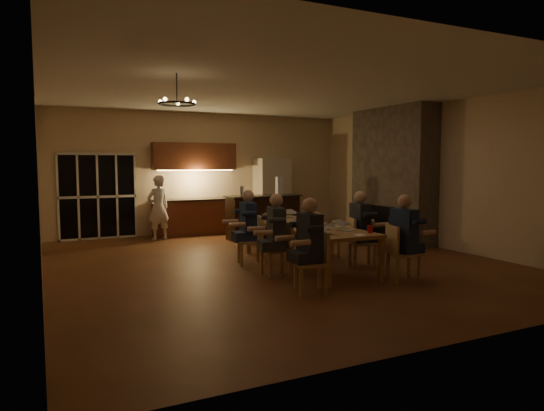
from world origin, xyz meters
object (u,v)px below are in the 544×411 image
Objects in this scene: laptop_b at (347,224)px; redcup_mid at (272,220)px; redcup_far at (278,214)px; laptop_a at (322,226)px; mug_mid at (297,219)px; bar_blender at (279,186)px; laptop_e at (268,214)px; standing_person at (158,208)px; can_cola at (265,215)px; laptop_d at (319,218)px; plate_far at (309,219)px; person_left_mid at (276,235)px; chair_left_far at (250,240)px; chair_left_near at (311,262)px; chandelier at (177,104)px; laptop_f at (293,213)px; person_right_mid at (360,229)px; plate_near at (336,227)px; person_right_near at (404,238)px; refrigerator at (272,194)px; mug_back at (269,219)px; chair_left_mid at (276,249)px; chair_right_far at (327,235)px; bar_island at (263,217)px; plate_left at (319,232)px; person_left_far at (248,227)px; can_silver at (328,226)px; dining_table at (306,245)px; redcup_near at (370,229)px; laptop_c at (294,220)px; chair_right_mid at (362,242)px; bar_bottle at (242,191)px.

redcup_mid is (-0.74, 1.36, -0.05)m from laptop_b.
laptop_a is at bearing -100.15° from redcup_far.
bar_blender reaches higher than mug_mid.
redcup_far is at bearing -141.16° from laptop_e.
standing_person is at bearing 117.73° from mug_mid.
can_cola is (1.58, -2.75, 0.02)m from standing_person.
laptop_d is 0.76m from plate_far.
laptop_b is at bearing 83.26° from person_left_mid.
person_left_mid reaches higher than chair_left_far.
mug_mid is at bearing 171.81° from chair_left_near.
chandelier reaches higher than chair_left_far.
laptop_f is at bearing -90.75° from laptop_a.
person_right_mid reaches higher than plate_near.
laptop_f is 0.71× the size of bar_blender.
laptop_e reaches higher than chair_left_near.
person_right_near is at bearing 110.79° from laptop_e.
refrigerator is 1.26× the size of standing_person.
mug_back is (2.10, 1.24, -1.95)m from chandelier.
laptop_d is 2.67× the size of redcup_mid.
chair_left_mid is at bearing 81.63° from standing_person.
chair_left_far is 2.78× the size of laptop_d.
chair_right_far is 2.78× the size of laptop_b.
refrigerator is 3.98m from laptop_e.
person_right_near is 4.31× the size of laptop_e.
chandelier is at bearing -158.85° from mug_mid.
plate_left is at bearing -104.14° from bar_island.
person_left_far is (-2.43, -4.02, -0.31)m from refrigerator.
can_silver is (-0.22, -0.65, -0.05)m from laptop_d.
chandelier reaches higher than redcup_far.
bar_blender is at bearing 59.58° from mug_back.
laptop_e is at bearing 70.03° from mug_back.
bar_blender is at bearing 56.18° from can_cola.
redcup_mid is (-1.32, 0.93, 0.12)m from person_right_mid.
plate_left is at bearing -106.90° from dining_table.
chandelier is (-2.46, -0.42, 2.38)m from dining_table.
laptop_e is at bearing 170.31° from person_left_mid.
refrigerator is at bearing 61.09° from laptop_d.
chandelier is at bearing 174.78° from laptop_d.
chair_left_near is 1.39m from redcup_near.
chair_left_mid is at bearing 95.74° from person_right_mid.
laptop_e is at bearing -139.81° from redcup_far.
person_left_mid is 4.31× the size of laptop_c.
bar_bottle reaches higher than chair_right_mid.
can_cola is at bearing 102.44° from redcup_near.
chair_left_far is (-1.50, -2.67, -0.10)m from bar_island.
laptop_b is 1.37× the size of plate_far.
person_left_far is 0.90m from laptop_c.
chandelier reaches higher than refrigerator.
bar_blender is at bearing 63.01° from redcup_far.
bar_bottle is at bearing 174.62° from chair_left_far.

